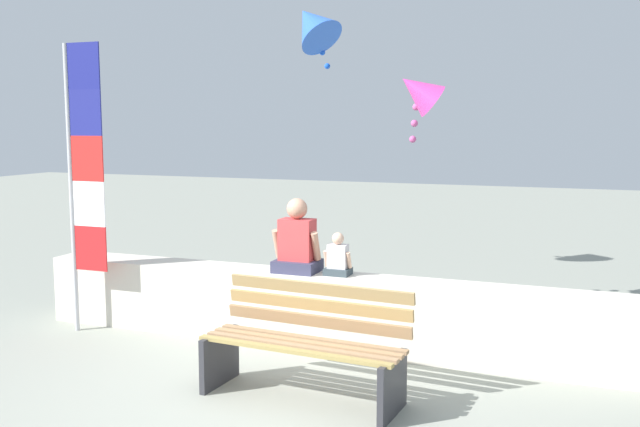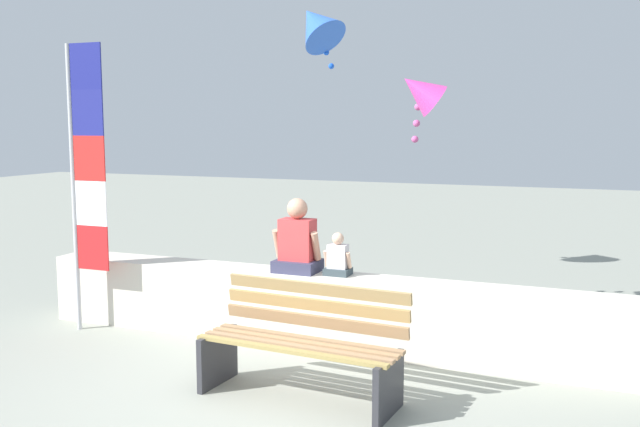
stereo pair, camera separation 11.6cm
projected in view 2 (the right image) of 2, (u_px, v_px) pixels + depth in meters
ground_plane at (263, 393)px, 5.79m from camera, size 40.00×40.00×0.00m
seawall_ledge at (324, 310)px, 6.98m from camera, size 6.19×0.48×0.71m
park_bench at (303, 345)px, 5.68m from camera, size 1.68×0.73×0.88m
person_adult at (297, 243)px, 7.05m from camera, size 0.48×0.35×0.73m
person_child at (338, 259)px, 6.91m from camera, size 0.27×0.20×0.42m
flag_banner at (84, 169)px, 7.31m from camera, size 0.43×0.05×2.98m
kite_magenta at (420, 91)px, 7.75m from camera, size 0.70×0.62×0.87m
kite_blue at (316, 24)px, 9.60m from camera, size 0.99×0.89×0.99m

